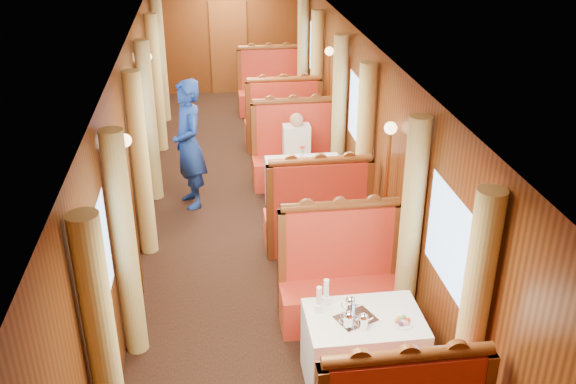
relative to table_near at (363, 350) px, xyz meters
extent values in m
cube|color=brown|center=(-0.75, 9.47, 0.62)|extent=(0.80, 0.04, 2.00)
cube|color=white|center=(0.00, 0.00, 0.00)|extent=(1.05, 0.72, 0.75)
cylinder|color=brown|center=(0.00, -1.17, 0.92)|extent=(1.23, 0.10, 0.10)
cube|color=#AE131A|center=(0.00, 0.95, -0.15)|extent=(1.30, 0.55, 0.45)
cube|color=#AE131A|center=(0.00, 1.17, 0.48)|extent=(1.30, 0.12, 0.80)
cylinder|color=brown|center=(0.00, 1.17, 0.92)|extent=(1.23, 0.10, 0.10)
cube|color=white|center=(0.00, 3.50, 0.00)|extent=(1.05, 0.72, 0.75)
cube|color=#AE131A|center=(0.00, 2.55, -0.15)|extent=(1.30, 0.55, 0.45)
cube|color=#AE131A|center=(0.00, 2.33, 0.48)|extent=(1.30, 0.12, 0.80)
cylinder|color=brown|center=(0.00, 2.33, 0.92)|extent=(1.23, 0.10, 0.10)
cube|color=#AE131A|center=(0.00, 4.45, -0.15)|extent=(1.30, 0.55, 0.45)
cube|color=#AE131A|center=(0.00, 4.67, 0.48)|extent=(1.30, 0.12, 0.80)
cylinder|color=brown|center=(0.00, 4.67, 0.92)|extent=(1.23, 0.10, 0.10)
cube|color=white|center=(0.00, 7.00, 0.00)|extent=(1.05, 0.72, 0.75)
cube|color=#AE131A|center=(0.00, 6.05, -0.15)|extent=(1.30, 0.55, 0.45)
cube|color=#AE131A|center=(0.00, 5.83, 0.48)|extent=(1.30, 0.12, 0.80)
cylinder|color=brown|center=(0.00, 5.83, 0.92)|extent=(1.23, 0.10, 0.10)
cube|color=#AE131A|center=(0.00, 7.95, -0.15)|extent=(1.30, 0.55, 0.45)
cube|color=#AE131A|center=(0.00, 8.16, 0.48)|extent=(1.30, 0.12, 0.80)
cylinder|color=brown|center=(0.00, 8.16, 0.92)|extent=(1.23, 0.10, 0.10)
cube|color=silver|center=(-0.09, -0.02, 0.38)|extent=(0.41, 0.37, 0.01)
cylinder|color=white|center=(0.30, -0.13, 0.38)|extent=(0.20, 0.20, 0.01)
cylinder|color=white|center=(-0.40, 0.14, 0.42)|extent=(0.08, 0.08, 0.08)
cylinder|color=white|center=(-0.40, 0.14, 0.55)|extent=(0.05, 0.05, 0.18)
cylinder|color=white|center=(-0.31, 0.24, 0.42)|extent=(0.08, 0.08, 0.08)
cylinder|color=white|center=(-0.31, 0.24, 0.55)|extent=(0.05, 0.05, 0.18)
cylinder|color=silver|center=(-0.03, 3.54, 0.45)|extent=(0.06, 0.06, 0.14)
cylinder|color=silver|center=(0.01, 6.99, 0.45)|extent=(0.06, 0.06, 0.14)
cylinder|color=tan|center=(-2.13, -0.78, 0.80)|extent=(0.22, 0.22, 2.35)
cylinder|color=tan|center=(-2.13, 0.78, 0.80)|extent=(0.22, 0.22, 2.35)
cylinder|color=tan|center=(0.63, -0.78, 0.80)|extent=(0.22, 0.22, 2.35)
cylinder|color=tan|center=(0.63, 0.78, 0.80)|extent=(0.22, 0.22, 2.35)
cylinder|color=tan|center=(-2.13, 2.72, 0.80)|extent=(0.22, 0.22, 2.35)
cylinder|color=tan|center=(-2.13, 4.28, 0.80)|extent=(0.22, 0.22, 2.35)
cylinder|color=tan|center=(0.63, 2.72, 0.80)|extent=(0.22, 0.22, 2.35)
cylinder|color=tan|center=(0.63, 4.28, 0.80)|extent=(0.22, 0.22, 2.35)
cylinder|color=tan|center=(-2.13, 6.22, 0.80)|extent=(0.22, 0.22, 2.35)
cylinder|color=tan|center=(-2.13, 7.78, 0.80)|extent=(0.22, 0.22, 2.35)
cylinder|color=tan|center=(0.63, 6.22, 0.80)|extent=(0.22, 0.22, 2.35)
cylinder|color=tan|center=(0.63, 7.78, 0.80)|extent=(0.22, 0.22, 2.35)
cylinder|color=#BF8C3F|center=(-2.15, 1.75, 0.55)|extent=(0.04, 0.04, 1.85)
sphere|color=#FFD18C|center=(-2.15, 1.75, 1.50)|extent=(0.14, 0.14, 0.14)
cylinder|color=#BF8C3F|center=(0.65, 1.75, 0.55)|extent=(0.04, 0.04, 1.85)
sphere|color=#FFD18C|center=(0.65, 1.75, 1.50)|extent=(0.14, 0.14, 0.14)
cylinder|color=#BF8C3F|center=(-2.15, 5.25, 0.55)|extent=(0.04, 0.04, 1.85)
sphere|color=#FFD18C|center=(-2.15, 5.25, 1.50)|extent=(0.14, 0.14, 0.14)
cylinder|color=#BF8C3F|center=(0.65, 5.25, 0.55)|extent=(0.04, 0.04, 1.85)
sphere|color=#FFD18C|center=(0.65, 5.25, 1.50)|extent=(0.14, 0.14, 0.14)
imported|color=navy|center=(-1.58, 3.97, 0.56)|extent=(0.63, 0.78, 1.87)
cube|color=beige|center=(0.00, 4.31, 0.38)|extent=(0.40, 0.24, 0.55)
sphere|color=tan|center=(0.00, 4.31, 0.74)|extent=(0.20, 0.20, 0.20)
cube|color=beige|center=(0.00, 4.14, 0.15)|extent=(0.36, 0.30, 0.14)
camera|label=1|loc=(-1.29, -4.54, 3.89)|focal=40.00mm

